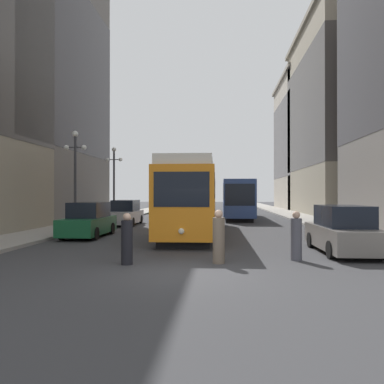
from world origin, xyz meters
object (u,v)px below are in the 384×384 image
(parked_car_right_far, at_px, (343,231))
(lamp_post_left_near, at_px, (75,165))
(pedestrian_crossing_near, at_px, (219,238))
(parked_car_left_mid, at_px, (162,206))
(lamp_post_left_far, at_px, (114,173))
(pedestrian_crossing_far, at_px, (127,240))
(pedestrian_on_sidewalk, at_px, (296,237))
(parked_car_left_near, at_px, (126,213))
(transit_bus, at_px, (237,197))
(parked_car_left_far, at_px, (89,221))
(streetcar, at_px, (193,197))

(parked_car_right_far, distance_m, lamp_post_left_near, 15.83)
(pedestrian_crossing_near, bearing_deg, parked_car_left_mid, 57.57)
(lamp_post_left_far, bearing_deg, lamp_post_left_near, -90.00)
(pedestrian_crossing_near, bearing_deg, lamp_post_left_near, 86.28)
(pedestrian_crossing_far, bearing_deg, pedestrian_on_sidewalk, -1.17)
(pedestrian_crossing_far, relative_size, pedestrian_on_sidewalk, 0.99)
(parked_car_right_far, relative_size, pedestrian_on_sidewalk, 2.77)
(parked_car_left_near, xyz_separation_m, parked_car_left_mid, (-0.00, 16.69, -0.00))
(transit_bus, bearing_deg, parked_car_left_far, -116.98)
(parked_car_left_mid, bearing_deg, parked_car_left_far, -92.70)
(parked_car_left_mid, xyz_separation_m, parked_car_left_far, (0.00, -24.41, -0.00))
(streetcar, height_order, pedestrian_crossing_near, streetcar)
(parked_car_left_mid, xyz_separation_m, lamp_post_left_far, (-1.90, -13.11, 3.20))
(parked_car_left_near, distance_m, parked_car_right_far, 16.98)
(transit_bus, relative_size, parked_car_left_far, 2.83)
(parked_car_left_near, distance_m, lamp_post_left_near, 6.05)
(lamp_post_left_far, bearing_deg, pedestrian_crossing_far, -72.73)
(parked_car_left_near, bearing_deg, parked_car_left_mid, 88.51)
(transit_bus, relative_size, parked_car_left_near, 2.61)
(transit_bus, bearing_deg, parked_car_left_mid, 136.89)
(parked_car_left_near, relative_size, lamp_post_left_far, 0.83)
(parked_car_left_far, xyz_separation_m, pedestrian_crossing_far, (3.98, -7.62, -0.07))
(parked_car_right_far, height_order, lamp_post_left_far, lamp_post_left_far)
(pedestrian_crossing_far, height_order, pedestrian_on_sidewalk, pedestrian_on_sidewalk)
(pedestrian_on_sidewalk, bearing_deg, transit_bus, 72.56)
(parked_car_left_near, bearing_deg, streetcar, -46.10)
(parked_car_left_mid, bearing_deg, pedestrian_on_sidewalk, -75.51)
(parked_car_right_far, bearing_deg, lamp_post_left_far, -50.33)
(parked_car_right_far, xyz_separation_m, pedestrian_on_sidewalk, (-2.08, -1.75, -0.07))
(parked_car_left_far, height_order, pedestrian_on_sidewalk, parked_car_left_far)
(pedestrian_crossing_near, relative_size, lamp_post_left_near, 0.29)
(parked_car_left_near, relative_size, lamp_post_left_near, 0.83)
(pedestrian_crossing_far, height_order, lamp_post_left_far, lamp_post_left_far)
(pedestrian_on_sidewalk, height_order, lamp_post_left_near, lamp_post_left_near)
(parked_car_left_mid, bearing_deg, streetcar, -79.06)
(pedestrian_crossing_far, xyz_separation_m, pedestrian_on_sidewalk, (5.55, 1.20, 0.01))
(pedestrian_crossing_near, bearing_deg, lamp_post_left_far, 70.71)
(pedestrian_crossing_near, distance_m, pedestrian_crossing_far, 2.96)
(parked_car_right_far, bearing_deg, transit_bus, -82.04)
(streetcar, distance_m, parked_car_left_near, 7.58)
(transit_bus, distance_m, parked_car_left_mid, 11.66)
(pedestrian_on_sidewalk, bearing_deg, lamp_post_left_near, 120.54)
(streetcar, bearing_deg, transit_bus, 76.57)
(parked_car_left_far, bearing_deg, pedestrian_crossing_far, -62.98)
(parked_car_left_near, distance_m, parked_car_left_mid, 16.69)
(parked_car_left_mid, relative_size, lamp_post_left_far, 0.80)
(parked_car_left_far, xyz_separation_m, lamp_post_left_near, (-1.90, 2.94, 3.19))
(pedestrian_crossing_near, bearing_deg, pedestrian_crossing_far, 143.78)
(transit_bus, bearing_deg, pedestrian_crossing_near, -93.53)
(transit_bus, height_order, pedestrian_on_sidewalk, transit_bus)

